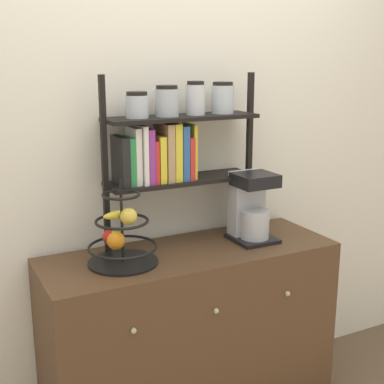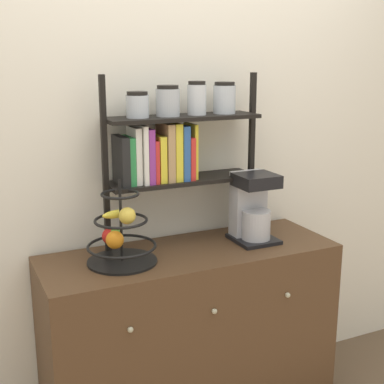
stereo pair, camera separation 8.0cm
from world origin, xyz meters
TOP-DOWN VIEW (x-y plane):
  - wall_back at (0.00, 0.52)m, footprint 7.00×0.05m
  - sideboard at (0.00, 0.24)m, footprint 1.35×0.49m
  - coffee_maker at (0.33, 0.25)m, footprint 0.19×0.21m
  - fruit_stand at (-0.33, 0.23)m, footprint 0.30×0.30m
  - shelf_hutch at (-0.04, 0.38)m, footprint 0.76×0.20m

SIDE VIEW (x-z plane):
  - sideboard at x=0.00m, z-range 0.00..0.86m
  - fruit_stand at x=-0.33m, z-range 0.80..1.16m
  - coffee_maker at x=0.33m, z-range 0.86..1.19m
  - wall_back at x=0.00m, z-range 0.00..2.60m
  - shelf_hutch at x=-0.04m, z-range 0.95..1.74m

